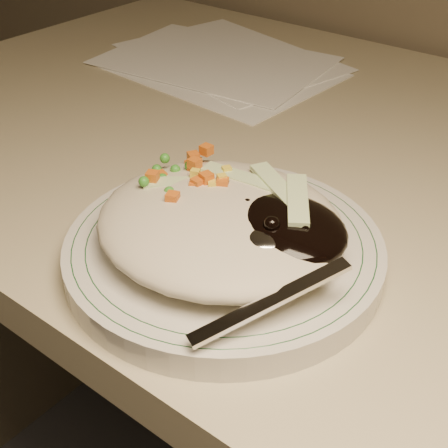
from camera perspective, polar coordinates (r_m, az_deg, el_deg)
The scene contains 5 objects.
desk at distance 0.74m, azimuth 16.48°, elevation -10.17°, with size 1.40×0.70×0.74m.
plate at distance 0.49m, azimuth 0.00°, elevation -2.52°, with size 0.25×0.25×0.02m, color beige.
plate_rim at distance 0.48m, azimuth -0.00°, elevation -1.57°, with size 0.24×0.24×0.00m.
meal at distance 0.47m, azimuth 0.35°, elevation 0.34°, with size 0.21×0.19×0.05m.
papers at distance 0.90m, azimuth -0.30°, elevation 14.60°, with size 0.34×0.30×0.00m.
Camera 1 is at (0.15, 0.85, 1.04)m, focal length 50.00 mm.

